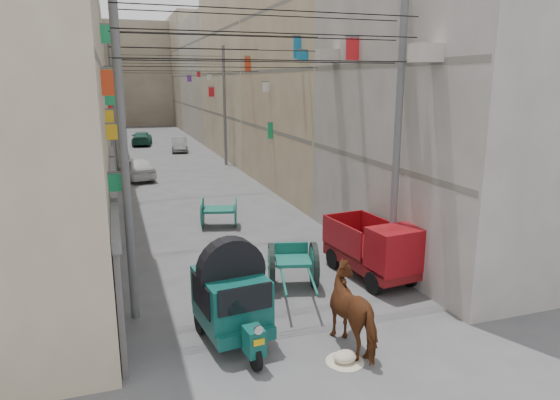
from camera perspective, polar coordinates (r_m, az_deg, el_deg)
name	(u,v)px	position (r m, az deg, el deg)	size (l,w,h in m)	color
building_row_left	(45,70)	(40.30, -25.24, 13.29)	(8.00, 62.00, 14.00)	#C5B695
building_row_right	(261,71)	(41.79, -2.22, 14.49)	(8.00, 62.00, 14.00)	#ABA5A0
end_cap_building	(137,75)	(72.06, -16.00, 13.62)	(22.00, 10.00, 13.00)	tan
shutters_left	(115,216)	(16.87, -18.30, -1.77)	(0.18, 14.40, 2.88)	#4B4A4F
signboards	(185,124)	(27.97, -10.80, 8.54)	(8.22, 40.52, 5.67)	silver
ac_units	(374,20)	(15.62, 10.73, 19.51)	(0.70, 6.55, 3.35)	#B5AEA2
utility_poles	(199,120)	(23.33, -9.22, 9.07)	(7.40, 22.20, 8.00)	#5E5E60
overhead_cables	(208,54)	(20.73, -8.27, 16.22)	(7.40, 22.52, 1.12)	black
auto_rickshaw	(232,296)	(11.32, -5.53, -10.82)	(1.70, 2.68, 1.84)	black
tonga_cart	(293,265)	(14.17, 1.47, -7.42)	(1.75, 3.06, 1.30)	black
mini_truck	(378,253)	(14.80, 11.18, -5.97)	(1.80, 3.36, 1.81)	black
second_cart	(219,211)	(20.07, -6.99, -1.27)	(1.66, 1.54, 1.22)	#155F52
feed_sack	(345,357)	(10.99, 7.43, -17.34)	(0.50, 0.40, 0.25)	beige
horse	(357,310)	(11.26, 8.82, -12.29)	(0.94, 2.06, 1.74)	maroon
distant_car_white	(137,168)	(30.90, -16.08, 3.53)	(1.57, 3.90, 1.33)	silver
distant_car_grey	(179,144)	(42.35, -11.45, 6.25)	(1.23, 3.53, 1.16)	slate
distant_car_green	(142,138)	(47.43, -15.51, 6.81)	(1.69, 4.15, 1.20)	#1C5242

